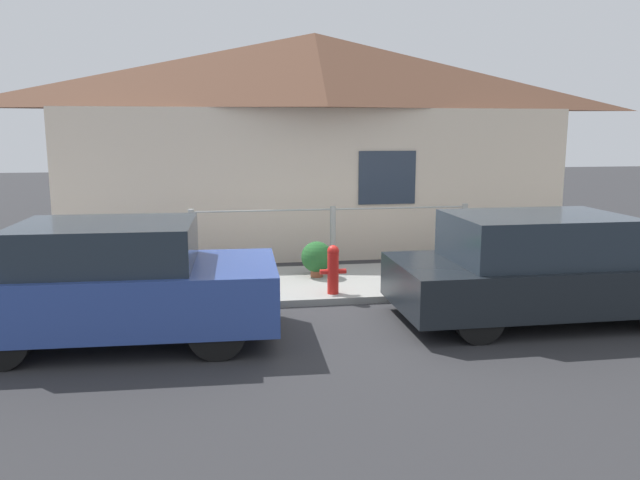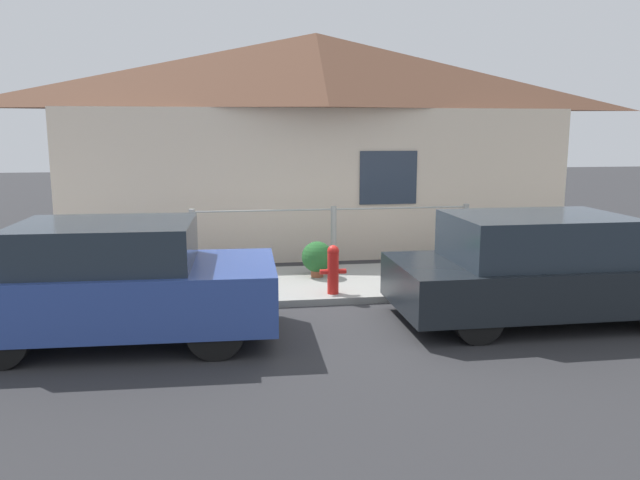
% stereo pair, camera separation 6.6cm
% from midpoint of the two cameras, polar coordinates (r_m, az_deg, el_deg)
% --- Properties ---
extents(ground_plane, '(60.00, 60.00, 0.00)m').
position_cam_midpoint_polar(ground_plane, '(8.98, 3.35, -5.90)').
color(ground_plane, '#2D2D30').
extents(sidewalk, '(24.00, 2.21, 0.10)m').
position_cam_midpoint_polar(sidewalk, '(10.01, 1.97, -3.90)').
color(sidewalk, gray).
rests_on(sidewalk, ground_plane).
extents(house, '(10.06, 2.23, 4.32)m').
position_cam_midpoint_polar(house, '(12.60, -0.57, 14.27)').
color(house, beige).
rests_on(house, ground_plane).
extents(fence, '(4.90, 0.10, 1.06)m').
position_cam_midpoint_polar(fence, '(10.80, 1.00, 0.60)').
color(fence, '#999993').
rests_on(fence, sidewalk).
extents(car_left, '(3.66, 1.84, 1.42)m').
position_cam_midpoint_polar(car_left, '(7.66, -18.22, -3.73)').
color(car_left, '#2D4793').
rests_on(car_left, ground_plane).
extents(car_right, '(3.98, 1.73, 1.40)m').
position_cam_midpoint_polar(car_right, '(8.61, 19.46, -2.47)').
color(car_right, black).
rests_on(car_right, ground_plane).
extents(fire_hydrant, '(0.39, 0.17, 0.72)m').
position_cam_midpoint_polar(fire_hydrant, '(9.07, 0.99, -2.61)').
color(fire_hydrant, red).
rests_on(fire_hydrant, sidewalk).
extents(potted_plant_near_hydrant, '(0.50, 0.50, 0.58)m').
position_cam_midpoint_polar(potted_plant_near_hydrant, '(10.11, -0.50, -1.61)').
color(potted_plant_near_hydrant, '#9E5638').
rests_on(potted_plant_near_hydrant, sidewalk).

